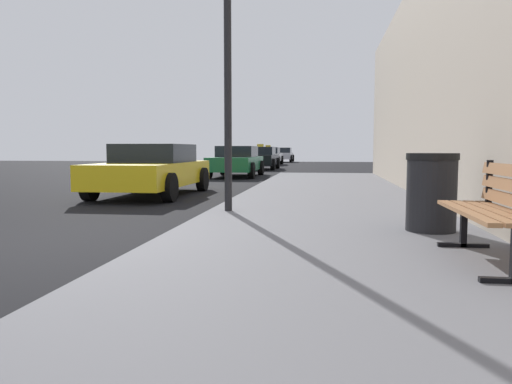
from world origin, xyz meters
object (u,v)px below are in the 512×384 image
at_px(trash_bin, 431,192).
at_px(car_white, 268,156).
at_px(bench, 498,205).
at_px(car_silver, 282,155).
at_px(car_green, 237,161).
at_px(street_lamp, 228,30).
at_px(car_yellow, 153,169).
at_px(car_black, 260,158).

bearing_deg(trash_bin, car_white, 100.41).
bearing_deg(bench, car_silver, 97.54).
bearing_deg(bench, trash_bin, 96.96).
relative_size(car_green, car_white, 0.99).
xyz_separation_m(trash_bin, car_silver, (-5.08, 37.66, 0.02)).
distance_m(bench, car_white, 31.80).
bearing_deg(car_green, bench, 108.06).
relative_size(street_lamp, car_white, 0.93).
distance_m(trash_bin, car_yellow, 7.84).
height_order(car_black, car_silver, car_black).
distance_m(car_yellow, car_silver, 32.11).
bearing_deg(street_lamp, bench, -47.29).
xyz_separation_m(street_lamp, car_yellow, (-2.69, 3.96, -2.36)).
xyz_separation_m(car_green, car_silver, (-0.11, 23.48, -0.00)).
bearing_deg(car_yellow, street_lamp, 124.26).
bearing_deg(car_green, trash_bin, 109.31).
xyz_separation_m(trash_bin, street_lamp, (-2.84, 1.60, 2.38)).
bearing_deg(car_yellow, car_green, -93.74).
xyz_separation_m(car_yellow, car_black, (0.58, 16.04, -0.00)).
height_order(trash_bin, street_lamp, street_lamp).
relative_size(car_white, car_silver, 1.07).
height_order(trash_bin, car_silver, car_silver).
distance_m(car_green, car_black, 7.41).
distance_m(car_black, car_white, 8.02).
bearing_deg(trash_bin, street_lamp, 150.59).
bearing_deg(car_silver, street_lamp, 93.55).
height_order(car_green, car_black, car_black).
distance_m(bench, street_lamp, 5.07).
distance_m(street_lamp, car_white, 28.21).
relative_size(bench, car_black, 0.39).
bearing_deg(car_green, car_white, -88.25).
xyz_separation_m(bench, car_green, (-5.18, 15.88, -0.01)).
xyz_separation_m(trash_bin, car_black, (-4.96, 21.59, 0.02)).
xyz_separation_m(trash_bin, car_yellow, (-5.53, 5.56, 0.02)).
height_order(car_yellow, car_green, same).
height_order(bench, car_green, car_green).
distance_m(street_lamp, car_yellow, 5.34).
bearing_deg(bench, car_yellow, 128.25).
distance_m(trash_bin, car_silver, 38.00).
relative_size(bench, street_lamp, 0.39).
distance_m(trash_bin, car_green, 15.03).
height_order(bench, street_lamp, street_lamp).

